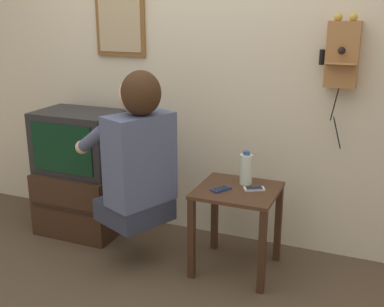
{
  "coord_description": "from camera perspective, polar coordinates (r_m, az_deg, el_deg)",
  "views": [
    {
      "loc": [
        1.18,
        -1.97,
        1.6
      ],
      "look_at": [
        0.12,
        0.6,
        0.75
      ],
      "focal_mm": 45.0,
      "sensor_mm": 36.0,
      "label": 1
    }
  ],
  "objects": [
    {
      "name": "water_bottle",
      "position": [
        2.99,
        6.42,
        -1.81
      ],
      "size": [
        0.08,
        0.08,
        0.21
      ],
      "color": "silver",
      "rests_on": "side_table"
    },
    {
      "name": "tv_stand",
      "position": [
        3.66,
        -12.69,
        -5.38
      ],
      "size": [
        0.59,
        0.49,
        0.46
      ],
      "color": "#382316",
      "rests_on": "ground_plane"
    },
    {
      "name": "side_table",
      "position": [
        2.98,
        5.36,
        -6.33
      ],
      "size": [
        0.49,
        0.46,
        0.54
      ],
      "color": "#422819",
      "rests_on": "ground_plane"
    },
    {
      "name": "cell_phone_held",
      "position": [
        2.9,
        3.48,
        -4.22
      ],
      "size": [
        0.11,
        0.14,
        0.01
      ],
      "rotation": [
        0.0,
        0.0,
        -0.51
      ],
      "color": "navy",
      "rests_on": "side_table"
    },
    {
      "name": "framed_picture",
      "position": [
        3.53,
        -8.5,
        14.88
      ],
      "size": [
        0.39,
        0.03,
        0.43
      ],
      "color": "brown"
    },
    {
      "name": "wall_back",
      "position": [
        3.31,
        1.5,
        11.42
      ],
      "size": [
        6.8,
        0.05,
        2.55
      ],
      "color": "beige",
      "rests_on": "ground_plane"
    },
    {
      "name": "television",
      "position": [
        3.53,
        -13.24,
        1.39
      ],
      "size": [
        0.59,
        0.41,
        0.44
      ],
      "color": "#232326",
      "rests_on": "tv_stand"
    },
    {
      "name": "cell_phone_spare",
      "position": [
        2.93,
        7.38,
        -4.16
      ],
      "size": [
        0.14,
        0.11,
        0.01
      ],
      "rotation": [
        0.0,
        0.0,
        -1.09
      ],
      "color": "silver",
      "rests_on": "side_table"
    },
    {
      "name": "person",
      "position": [
        2.91,
        -6.48,
        0.19
      ],
      "size": [
        0.63,
        0.58,
        0.95
      ],
      "rotation": [
        0.0,
        0.0,
        1.16
      ],
      "color": "#2D3347",
      "rests_on": "ground_plane"
    },
    {
      "name": "wall_phone_antique",
      "position": [
        3.02,
        17.4,
        11.2
      ],
      "size": [
        0.23,
        0.19,
        0.8
      ],
      "color": "#9E6B3D"
    }
  ]
}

